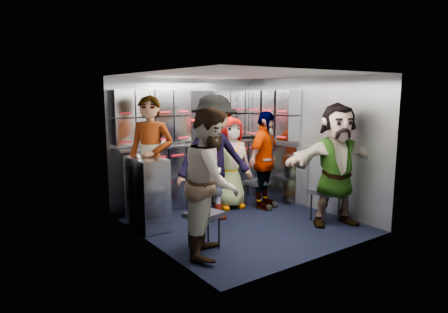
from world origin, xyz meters
TOP-DOWN VIEW (x-y plane):
  - floor at (0.00, 0.00)m, footprint 3.00×3.00m
  - wall_back at (0.00, 1.50)m, footprint 2.80×0.04m
  - wall_left at (-1.40, 0.00)m, footprint 0.04×3.00m
  - wall_right at (1.40, 0.00)m, footprint 0.04×3.00m
  - ceiling at (0.00, 0.00)m, footprint 2.80×3.00m
  - cart_bank_back at (0.00, 1.29)m, footprint 2.68×0.38m
  - cart_bank_left at (-1.19, 0.56)m, footprint 0.38×0.76m
  - counter at (0.00, 1.29)m, footprint 2.68×0.42m
  - locker_bank_back at (0.00, 1.35)m, footprint 2.68×0.28m
  - locker_bank_right at (1.25, 0.70)m, footprint 0.28×1.00m
  - right_cabinet at (1.25, 0.60)m, footprint 0.28×1.20m
  - coffee_niche at (0.18, 1.41)m, footprint 0.46×0.16m
  - red_latch_strip at (0.00, 1.09)m, footprint 2.60×0.02m
  - jump_seat_near_left at (-0.95, -0.50)m, footprint 0.46×0.44m
  - jump_seat_mid_left at (-0.22, 0.53)m, footprint 0.40×0.39m
  - jump_seat_center at (0.35, 0.91)m, footprint 0.48×0.47m
  - jump_seat_mid_right at (0.77, 0.55)m, footprint 0.41×0.39m
  - jump_seat_near_right at (1.05, -0.65)m, footprint 0.46×0.44m
  - attendant_standing at (-1.05, 0.71)m, footprint 0.77×0.79m
  - attendant_arc_a at (-0.95, -0.68)m, footprint 1.03×1.04m
  - attendant_arc_b at (-0.22, 0.35)m, footprint 1.26×0.83m
  - attendant_arc_c at (0.35, 0.73)m, footprint 0.79×0.59m
  - attendant_arc_d at (0.77, 0.37)m, footprint 1.00×0.72m
  - attendant_arc_e at (1.05, -0.83)m, footprint 1.67×1.16m
  - bottle_left at (-0.58, 1.24)m, footprint 0.06×0.06m
  - bottle_mid at (-0.63, 1.24)m, footprint 0.06×0.06m
  - bottle_right at (0.44, 1.24)m, footprint 0.07×0.07m
  - cup_left at (-0.60, 1.23)m, footprint 0.09×0.09m
  - cup_right at (0.65, 1.23)m, footprint 0.07×0.07m

SIDE VIEW (x-z plane):
  - floor at x=0.00m, z-range 0.00..0.00m
  - jump_seat_mid_left at x=-0.22m, z-range 0.16..0.57m
  - jump_seat_mid_right at x=0.77m, z-range 0.16..0.58m
  - jump_seat_near_left at x=-0.95m, z-range 0.17..0.62m
  - jump_seat_center at x=0.35m, z-range 0.18..0.64m
  - jump_seat_near_right at x=1.05m, z-range 0.19..0.67m
  - cart_bank_back at x=0.00m, z-range 0.00..0.99m
  - cart_bank_left at x=-1.19m, z-range 0.00..0.99m
  - right_cabinet at x=1.25m, z-range 0.00..1.00m
  - attendant_arc_c at x=0.35m, z-range 0.00..1.48m
  - attendant_arc_d at x=0.77m, z-range 0.00..1.57m
  - attendant_arc_a at x=-0.95m, z-range 0.00..1.70m
  - attendant_arc_e at x=1.05m, z-range 0.00..1.73m
  - red_latch_strip at x=0.00m, z-range 0.86..0.90m
  - attendant_standing at x=-1.05m, z-range 0.00..1.83m
  - attendant_arc_b at x=-0.22m, z-range 0.00..1.83m
  - counter at x=0.00m, z-range 1.00..1.03m
  - wall_back at x=0.00m, z-range 0.00..2.10m
  - wall_left at x=-1.40m, z-range 0.00..2.10m
  - wall_right at x=1.40m, z-range 0.00..2.10m
  - cup_right at x=0.65m, z-range 1.03..1.12m
  - cup_left at x=-0.60m, z-range 1.03..1.13m
  - bottle_right at x=0.44m, z-range 1.03..1.27m
  - bottle_left at x=-0.58m, z-range 1.03..1.27m
  - bottle_mid at x=-0.63m, z-range 1.03..1.31m
  - coffee_niche at x=0.18m, z-range 1.05..1.89m
  - locker_bank_back at x=0.00m, z-range 1.08..1.90m
  - locker_bank_right at x=1.25m, z-range 1.08..1.90m
  - ceiling at x=0.00m, z-range 2.09..2.11m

